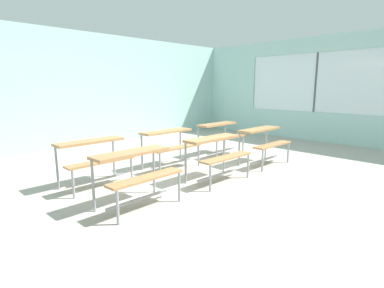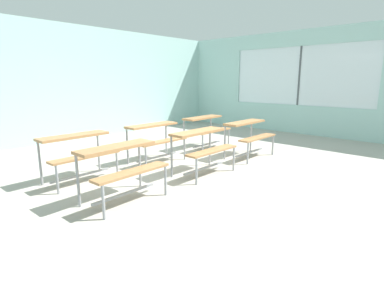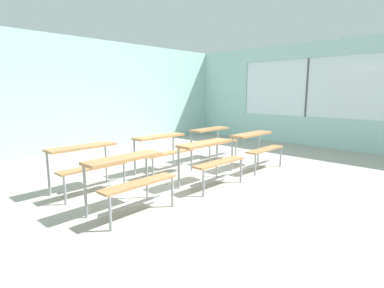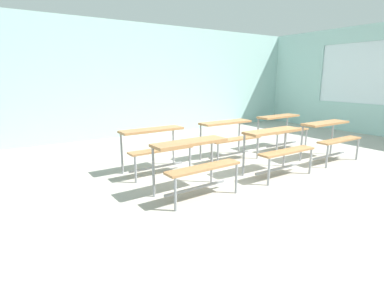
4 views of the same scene
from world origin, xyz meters
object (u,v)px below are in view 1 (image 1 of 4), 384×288
(desk_bench_r0c0, at_px, (136,166))
(desk_bench_r0c1, at_px, (217,148))
(desk_bench_r0c2, at_px, (264,137))
(desk_bench_r1c1, at_px, (170,140))
(desk_bench_r1c0, at_px, (94,152))
(desk_bench_r1c2, at_px, (221,131))

(desk_bench_r0c0, xyz_separation_m, desk_bench_r0c1, (1.62, -0.01, 0.00))
(desk_bench_r0c2, bearing_deg, desk_bench_r0c0, -179.67)
(desk_bench_r0c0, xyz_separation_m, desk_bench_r1c1, (1.58, 1.16, 0.00))
(desk_bench_r0c1, xyz_separation_m, desk_bench_r1c0, (-1.63, 1.20, 0.00))
(desk_bench_r0c0, distance_m, desk_bench_r1c2, 3.39)
(desk_bench_r1c1, bearing_deg, desk_bench_r0c2, -36.01)
(desk_bench_r1c2, bearing_deg, desk_bench_r0c1, -143.25)
(desk_bench_r0c0, relative_size, desk_bench_r1c0, 1.01)
(desk_bench_r0c2, xyz_separation_m, desk_bench_r1c1, (-1.57, 1.14, 0.00))
(desk_bench_r0c2, bearing_deg, desk_bench_r1c1, 143.86)
(desk_bench_r0c1, relative_size, desk_bench_r1c0, 0.99)
(desk_bench_r1c0, bearing_deg, desk_bench_r0c0, -90.63)
(desk_bench_r0c0, distance_m, desk_bench_r0c1, 1.62)
(desk_bench_r0c1, xyz_separation_m, desk_bench_r1c1, (-0.04, 1.18, 0.00))
(desk_bench_r0c1, height_order, desk_bench_r1c1, same)
(desk_bench_r0c2, xyz_separation_m, desk_bench_r1c0, (-3.15, 1.15, 0.00))
(desk_bench_r0c0, height_order, desk_bench_r0c1, same)
(desk_bench_r0c0, xyz_separation_m, desk_bench_r0c2, (3.14, 0.03, 0.00))
(desk_bench_r0c0, xyz_separation_m, desk_bench_r1c0, (-0.01, 1.18, 0.00))
(desk_bench_r0c1, relative_size, desk_bench_r0c2, 1.00)
(desk_bench_r0c0, bearing_deg, desk_bench_r1c2, 18.87)
(desk_bench_r0c0, bearing_deg, desk_bench_r1c0, 88.42)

